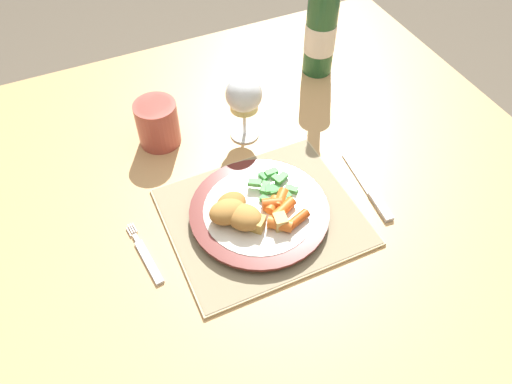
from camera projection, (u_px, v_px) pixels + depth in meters
ground_plane at (265, 342)px, 1.53m from camera, size 6.00×6.00×0.00m
dining_table at (269, 210)px, 1.04m from camera, size 1.13×1.07×0.74m
placemat at (263, 216)px, 0.91m from camera, size 0.34×0.29×0.01m
dinner_plate at (259, 212)px, 0.90m from camera, size 0.25×0.25×0.02m
breaded_croquettes at (235, 212)px, 0.87m from camera, size 0.10×0.11×0.04m
green_beans_pile at (274, 187)px, 0.92m from camera, size 0.09×0.09×0.02m
glazed_carrots at (281, 211)px, 0.88m from camera, size 0.08×0.09×0.02m
fork at (147, 258)px, 0.85m from camera, size 0.03×0.14×0.01m
table_knife at (371, 192)px, 0.95m from camera, size 0.03×0.18×0.01m
wine_glass at (244, 97)px, 0.98m from camera, size 0.07×0.07×0.14m
bottle at (321, 27)px, 1.12m from camera, size 0.07×0.07×0.31m
roast_potatoes at (267, 223)px, 0.86m from camera, size 0.07×0.05×0.03m
drinking_cup at (157, 123)px, 1.01m from camera, size 0.09×0.09×0.10m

